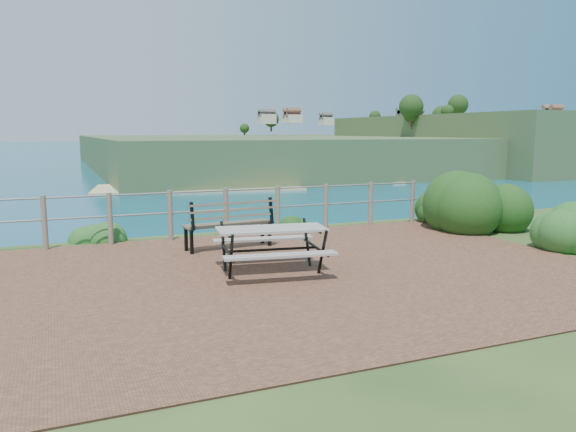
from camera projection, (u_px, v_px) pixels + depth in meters
name	position (u px, v px, depth m)	size (l,w,h in m)	color
ground	(289.00, 274.00, 8.60)	(10.00, 7.00, 0.12)	brown
ocean	(62.00, 137.00, 190.99)	(1200.00, 1200.00, 0.00)	#14707D
safety_railing	(226.00, 210.00, 11.57)	(9.40, 0.10, 1.00)	#6B5B4C
distant_bay	(464.00, 139.00, 259.68)	(290.00, 232.36, 24.00)	#415E2F
picnic_table	(271.00, 245.00, 8.60)	(1.73, 1.42, 0.70)	gray
park_bench	(228.00, 216.00, 10.34)	(1.70, 0.58, 0.94)	brown
shrub_right_front	(482.00, 230.00, 12.45)	(1.53, 1.53, 2.16)	#143C12
shrub_right_edge	(433.00, 222.00, 13.55)	(0.96, 0.96, 1.37)	#143C12
shrub_lip_west	(94.00, 239.00, 11.37)	(0.80, 0.80, 0.56)	#22541F
shrub_lip_east	(292.00, 225.00, 13.14)	(0.69, 0.69, 0.41)	#143C12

